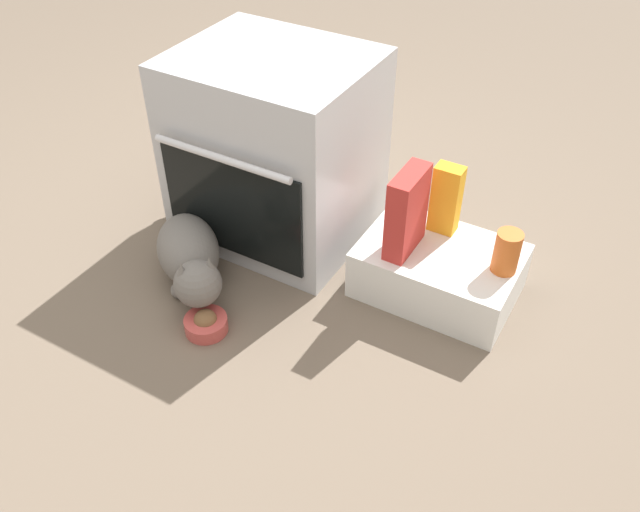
% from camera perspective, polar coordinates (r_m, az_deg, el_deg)
% --- Properties ---
extents(ground, '(8.00, 8.00, 0.00)m').
position_cam_1_polar(ground, '(2.26, -9.92, -4.06)').
color(ground, '#6B5B4C').
extents(oven, '(0.63, 0.57, 0.67)m').
position_cam_1_polar(oven, '(2.36, -3.79, 8.96)').
color(oven, '#B7BABF').
rests_on(oven, ground).
extents(pantry_cabinet, '(0.51, 0.35, 0.18)m').
position_cam_1_polar(pantry_cabinet, '(2.25, 9.96, -1.23)').
color(pantry_cabinet, white).
rests_on(pantry_cabinet, ground).
extents(food_bowl, '(0.14, 0.14, 0.08)m').
position_cam_1_polar(food_bowl, '(2.15, -9.61, -5.61)').
color(food_bowl, '#C64C47').
rests_on(food_bowl, ground).
extents(cat, '(0.53, 0.49, 0.22)m').
position_cam_1_polar(cat, '(2.27, -10.92, -0.01)').
color(cat, slate).
rests_on(cat, ground).
extents(juice_carton, '(0.09, 0.06, 0.24)m').
position_cam_1_polar(juice_carton, '(2.21, 10.60, 4.75)').
color(juice_carton, orange).
rests_on(juice_carton, pantry_cabinet).
extents(sauce_jar, '(0.08, 0.08, 0.14)m').
position_cam_1_polar(sauce_jar, '(2.12, 15.49, 0.33)').
color(sauce_jar, '#D16023').
rests_on(sauce_jar, pantry_cabinet).
extents(cereal_box, '(0.07, 0.18, 0.28)m').
position_cam_1_polar(cereal_box, '(2.10, 7.34, 3.69)').
color(cereal_box, '#B72D28').
rests_on(cereal_box, pantry_cabinet).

